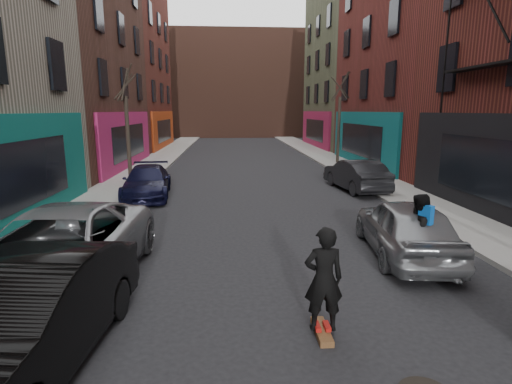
{
  "coord_description": "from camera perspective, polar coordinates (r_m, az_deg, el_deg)",
  "views": [
    {
      "loc": [
        -1.16,
        -2.53,
        3.59
      ],
      "look_at": [
        -0.5,
        7.15,
        1.6
      ],
      "focal_mm": 28.0,
      "sensor_mm": 36.0,
      "label": 1
    }
  ],
  "objects": [
    {
      "name": "skateboard",
      "position": [
        6.98,
        9.38,
        -19.04
      ],
      "size": [
        0.23,
        0.8,
        0.1
      ],
      "primitive_type": "cube",
      "rotation": [
        0.0,
        0.0,
        -0.01
      ],
      "color": "brown",
      "rests_on": "ground"
    },
    {
      "name": "building_far",
      "position": [
        58.64,
        -2.87,
        14.89
      ],
      "size": [
        40.0,
        10.0,
        14.0
      ],
      "primitive_type": "cube",
      "color": "#47281E",
      "rests_on": "ground"
    },
    {
      "name": "skateboarder",
      "position": [
        6.56,
        9.64,
        -12.16
      ],
      "size": [
        0.63,
        0.42,
        1.73
      ],
      "primitive_type": "imported",
      "rotation": [
        0.0,
        0.0,
        3.13
      ],
      "color": "black",
      "rests_on": "skateboard"
    },
    {
      "name": "parked_left_end",
      "position": [
        17.33,
        -15.3,
        1.41
      ],
      "size": [
        2.25,
        4.65,
        1.3
      ],
      "primitive_type": "imported",
      "rotation": [
        0.0,
        0.0,
        0.1
      ],
      "color": "black",
      "rests_on": "ground"
    },
    {
      "name": "tree_right_far",
      "position": [
        27.54,
        11.83,
        11.21
      ],
      "size": [
        2.0,
        2.0,
        6.8
      ],
      "primitive_type": null,
      "color": "black",
      "rests_on": "sidewalk_right"
    },
    {
      "name": "parked_left_mid",
      "position": [
        6.55,
        -30.16,
        -15.4
      ],
      "size": [
        2.08,
        4.9,
        1.57
      ],
      "primitive_type": "imported",
      "rotation": [
        0.0,
        0.0,
        -0.09
      ],
      "color": "black",
      "rests_on": "ground"
    },
    {
      "name": "sidewalk_right",
      "position": [
        33.55,
        8.91,
        5.41
      ],
      "size": [
        2.5,
        84.0,
        0.13
      ],
      "primitive_type": "cube",
      "color": "gray",
      "rests_on": "ground"
    },
    {
      "name": "parked_right_far",
      "position": [
        10.65,
        20.52,
        -4.7
      ],
      "size": [
        2.23,
        4.51,
        1.48
      ],
      "primitive_type": "imported",
      "rotation": [
        0.0,
        0.0,
        3.03
      ],
      "color": "gray",
      "rests_on": "ground"
    },
    {
      "name": "sidewalk_left",
      "position": [
        33.12,
        -12.78,
        5.18
      ],
      "size": [
        2.5,
        84.0,
        0.13
      ],
      "primitive_type": "cube",
      "color": "gray",
      "rests_on": "ground"
    },
    {
      "name": "parked_right_end",
      "position": [
        18.74,
        14.06,
        2.4
      ],
      "size": [
        2.03,
        4.47,
        1.42
      ],
      "primitive_type": "imported",
      "rotation": [
        0.0,
        0.0,
        3.27
      ],
      "color": "black",
      "rests_on": "ground"
    },
    {
      "name": "pedestrian",
      "position": [
        9.61,
        22.05,
        -5.48
      ],
      "size": [
        1.09,
        1.0,
        1.8
      ],
      "rotation": [
        0.0,
        0.0,
        3.6
      ],
      "color": "black",
      "rests_on": "ground"
    },
    {
      "name": "parked_left_far",
      "position": [
        9.0,
        -26.39,
        -7.63
      ],
      "size": [
        2.96,
        5.98,
        1.63
      ],
      "primitive_type": "imported",
      "rotation": [
        0.0,
        0.0,
        -0.04
      ],
      "color": "gray",
      "rests_on": "ground"
    },
    {
      "name": "tree_left_far",
      "position": [
        21.14,
        -18.0,
        10.46
      ],
      "size": [
        2.0,
        2.0,
        6.5
      ],
      "primitive_type": null,
      "color": "black",
      "rests_on": "sidewalk_left"
    }
  ]
}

